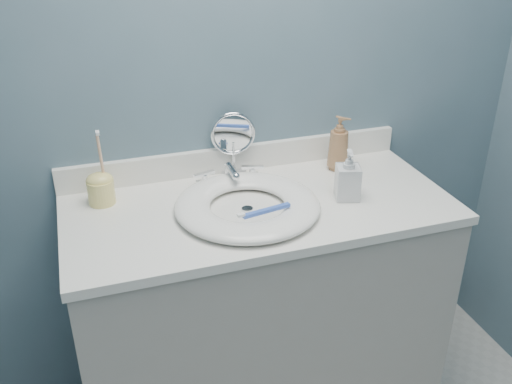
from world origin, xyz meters
name	(u,v)px	position (x,y,z in m)	size (l,w,h in m)	color
back_wall	(233,81)	(0.00, 1.25, 1.20)	(2.20, 0.02, 2.40)	#4B6471
vanity_cabinet	(259,317)	(0.00, 0.97, 0.42)	(1.20, 0.55, 0.85)	#ABA59D
countertop	(260,208)	(0.00, 0.97, 0.86)	(1.22, 0.57, 0.03)	white
backsplash	(236,158)	(0.00, 1.24, 0.93)	(1.22, 0.02, 0.09)	white
basin	(247,205)	(-0.05, 0.94, 0.90)	(0.45, 0.45, 0.04)	white
drain	(247,209)	(-0.05, 0.94, 0.88)	(0.04, 0.04, 0.01)	silver
faucet	(230,176)	(-0.05, 1.14, 0.91)	(0.25, 0.13, 0.07)	silver
makeup_mirror	(233,141)	(-0.02, 1.21, 1.00)	(0.15, 0.09, 0.23)	silver
soap_bottle_amber	(339,143)	(0.35, 1.14, 0.98)	(0.08, 0.08, 0.20)	#946743
soap_bottle_clear	(348,175)	(0.28, 0.93, 0.96)	(0.07, 0.08, 0.16)	silver
toothbrush_holder	(101,187)	(-0.47, 1.14, 0.94)	(0.08, 0.08, 0.24)	#EFDB77
toothbrush_lying	(265,211)	(-0.03, 0.85, 0.92)	(0.17, 0.05, 0.02)	blue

